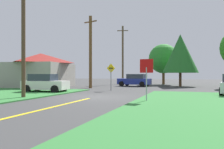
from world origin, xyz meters
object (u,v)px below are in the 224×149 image
(stop_sign, at_px, (146,72))
(parked_car_near_building, at_px, (45,83))
(car_approaching_junction, at_px, (135,80))
(oak_tree_right, at_px, (163,59))
(utility_pole_near, at_px, (23,32))
(utility_pole_mid, at_px, (90,51))
(barn, at_px, (41,70))
(oak_tree_left, at_px, (180,54))
(utility_pole_far, at_px, (123,54))
(direction_sign, at_px, (111,74))

(stop_sign, xyz_separation_m, parked_car_near_building, (-9.80, 4.01, -0.95))
(car_approaching_junction, relative_size, oak_tree_right, 0.70)
(utility_pole_near, xyz_separation_m, utility_pole_mid, (-0.35, 11.49, -0.17))
(utility_pole_near, bearing_deg, utility_pole_mid, 91.76)
(car_approaching_junction, xyz_separation_m, barn, (-10.75, -5.53, 1.30))
(car_approaching_junction, bearing_deg, oak_tree_right, -105.55)
(car_approaching_junction, relative_size, utility_pole_mid, 0.53)
(oak_tree_left, xyz_separation_m, oak_tree_right, (-2.74, 5.33, -0.29))
(car_approaching_junction, distance_m, utility_pole_far, 7.92)
(direction_sign, bearing_deg, stop_sign, -57.73)
(direction_sign, distance_m, barn, 10.85)
(car_approaching_junction, bearing_deg, barn, 35.38)
(utility_pole_far, xyz_separation_m, direction_sign, (3.07, -14.50, -3.19))
(oak_tree_left, bearing_deg, stop_sign, -93.74)
(utility_pole_mid, relative_size, oak_tree_left, 1.22)
(stop_sign, bearing_deg, oak_tree_right, -77.49)
(stop_sign, height_order, oak_tree_right, oak_tree_right)
(barn, bearing_deg, car_approaching_junction, 27.22)
(utility_pole_near, bearing_deg, car_approaching_junction, 78.24)
(utility_pole_near, height_order, direction_sign, utility_pole_near)
(utility_pole_far, xyz_separation_m, oak_tree_left, (9.14, -4.46, -0.53))
(utility_pole_mid, relative_size, direction_sign, 3.15)
(utility_pole_mid, xyz_separation_m, utility_pole_far, (0.49, 11.49, 0.59))
(barn, bearing_deg, oak_tree_left, 22.95)
(stop_sign, xyz_separation_m, utility_pole_far, (-7.98, 22.28, 3.07))
(stop_sign, relative_size, car_approaching_junction, 0.56)
(parked_car_near_building, xyz_separation_m, oak_tree_right, (8.22, 19.14, 3.21))
(utility_pole_near, bearing_deg, oak_tree_left, 63.40)
(stop_sign, xyz_separation_m, utility_pole_near, (-8.11, -0.71, 2.65))
(barn, bearing_deg, parked_car_near_building, -51.07)
(utility_pole_mid, xyz_separation_m, barn, (-6.85, 0.05, -2.13))
(parked_car_near_building, height_order, utility_pole_near, utility_pole_near)
(direction_sign, relative_size, oak_tree_right, 0.42)
(car_approaching_junction, relative_size, barn, 0.53)
(stop_sign, distance_m, parked_car_near_building, 10.63)
(car_approaching_junction, bearing_deg, utility_pole_near, 86.40)
(stop_sign, xyz_separation_m, oak_tree_right, (-1.58, 23.15, 2.26))
(oak_tree_right, bearing_deg, utility_pole_near, -105.31)
(stop_sign, distance_m, direction_sign, 9.20)
(oak_tree_left, bearing_deg, barn, -157.05)
(utility_pole_mid, height_order, barn, utility_pole_mid)
(car_approaching_junction, xyz_separation_m, utility_pole_far, (-3.42, 5.91, 4.02))
(utility_pole_mid, xyz_separation_m, direction_sign, (3.55, -3.00, -2.60))
(parked_car_near_building, distance_m, direction_sign, 6.23)
(parked_car_near_building, bearing_deg, utility_pole_near, -76.74)
(direction_sign, xyz_separation_m, oak_tree_right, (3.33, 15.37, 2.37))
(parked_car_near_building, height_order, utility_pole_far, utility_pole_far)
(utility_pole_mid, xyz_separation_m, oak_tree_left, (9.63, 7.03, 0.06))
(parked_car_near_building, bearing_deg, direction_sign, 31.29)
(barn, bearing_deg, stop_sign, -35.29)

